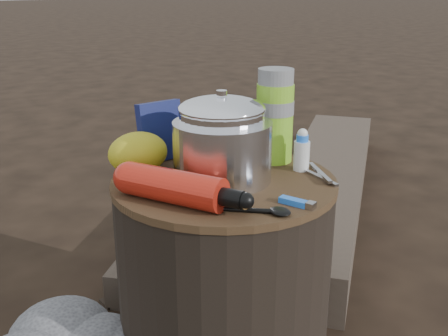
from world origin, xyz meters
TOP-DOWN VIEW (x-y plane):
  - stump at (0.00, 0.00)m, footprint 0.49×0.49m
  - log_main at (0.91, 0.56)m, footprint 1.59×1.36m
  - log_small at (0.36, 0.68)m, footprint 1.06×1.03m
  - foil_windscreen at (-0.00, -0.00)m, footprint 0.21×0.21m
  - camping_pot at (0.00, 0.01)m, footprint 0.18×0.18m
  - fuel_bottle at (-0.16, -0.06)m, footprint 0.19×0.28m
  - thermos at (0.17, 0.04)m, footprint 0.09×0.09m
  - travel_mug at (0.13, 0.14)m, footprint 0.09×0.09m
  - stuff_sack at (-0.13, 0.15)m, footprint 0.14×0.11m
  - food_pouch at (-0.04, 0.20)m, footprint 0.11×0.03m
  - lighter at (0.03, -0.20)m, footprint 0.04×0.08m
  - pot_grabber at (0.18, -0.11)m, footprint 0.07×0.14m
  - spork at (-0.07, -0.17)m, footprint 0.12×0.12m
  - squeeze_bottle at (0.18, -0.05)m, footprint 0.04×0.04m

SIDE VIEW (x-z plane):
  - log_small at x=0.36m, z-range 0.00..0.10m
  - log_main at x=0.91m, z-range 0.00..0.15m
  - stump at x=0.00m, z-range 0.00..0.45m
  - spork at x=-0.07m, z-range 0.45..0.47m
  - pot_grabber at x=0.18m, z-range 0.45..0.47m
  - lighter at x=0.03m, z-range 0.45..0.47m
  - fuel_bottle at x=-0.16m, z-range 0.45..0.52m
  - squeeze_bottle at x=0.18m, z-range 0.45..0.54m
  - stuff_sack at x=-0.13m, z-range 0.45..0.55m
  - foil_windscreen at x=0.00m, z-range 0.45..0.59m
  - travel_mug at x=0.13m, z-range 0.45..0.59m
  - food_pouch at x=-0.04m, z-range 0.45..0.60m
  - camping_pot at x=0.00m, z-range 0.45..0.64m
  - thermos at x=0.17m, z-range 0.45..0.67m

